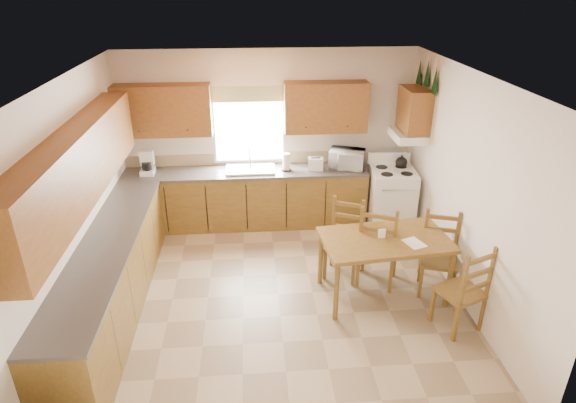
{
  "coord_description": "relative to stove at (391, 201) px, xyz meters",
  "views": [
    {
      "loc": [
        -0.28,
        -4.99,
        3.66
      ],
      "look_at": [
        0.15,
        0.3,
        1.15
      ],
      "focal_mm": 30.0,
      "sensor_mm": 36.0,
      "label": 1
    }
  ],
  "objects": [
    {
      "name": "upper_cab_left",
      "position": [
        -3.95,
        -1.75,
        1.37
      ],
      "size": [
        0.33,
        3.6,
        0.75
      ],
      "primitive_type": "cube",
      "color": "brown",
      "rests_on": "wall_left"
    },
    {
      "name": "chair_near_right",
      "position": [
        0.13,
        -2.36,
        0.05
      ],
      "size": [
        0.58,
        0.57,
        1.08
      ],
      "primitive_type": "cube",
      "rotation": [
        0.0,
        0.0,
        3.51
      ],
      "color": "brown",
      "rests_on": "floor"
    },
    {
      "name": "table_paper",
      "position": [
        -0.27,
        -1.84,
        0.33
      ],
      "size": [
        0.27,
        0.31,
        0.0
      ],
      "primitive_type": "cube",
      "rotation": [
        0.0,
        0.0,
        0.35
      ],
      "color": "white",
      "rests_on": "dining_table"
    },
    {
      "name": "counter_left",
      "position": [
        -3.81,
        -1.75,
        0.42
      ],
      "size": [
        0.63,
        3.6,
        0.04
      ],
      "primitive_type": "cube",
      "color": "#4A433F",
      "rests_on": "lower_cab_left"
    },
    {
      "name": "wall_right",
      "position": [
        0.39,
        -1.6,
        0.87
      ],
      "size": [
        4.5,
        4.5,
        0.0
      ],
      "primitive_type": "plane",
      "color": "beige",
      "rests_on": "floor"
    },
    {
      "name": "pine_decal_c",
      "position": [
        0.35,
        0.37,
        1.9
      ],
      "size": [
        0.22,
        0.22,
        0.36
      ],
      "primitive_type": "cone",
      "color": "black",
      "rests_on": "wall_right"
    },
    {
      "name": "counter_back",
      "position": [
        -2.24,
        0.35,
        0.42
      ],
      "size": [
        3.75,
        0.63,
        0.04
      ],
      "primitive_type": "cube",
      "color": "#4A433F",
      "rests_on": "lower_cab_back"
    },
    {
      "name": "chair_far_right",
      "position": [
        0.13,
        -1.69,
        0.04
      ],
      "size": [
        0.55,
        0.53,
        1.05
      ],
      "primitive_type": "cube",
      "rotation": [
        0.0,
        0.0,
        -0.31
      ],
      "color": "brown",
      "rests_on": "floor"
    },
    {
      "name": "lower_cab_back",
      "position": [
        -2.24,
        0.35,
        -0.04
      ],
      "size": [
        3.75,
        0.6,
        0.88
      ],
      "primitive_type": "cube",
      "color": "brown",
      "rests_on": "floor"
    },
    {
      "name": "chair_near_left",
      "position": [
        -0.56,
        -1.41,
        0.08
      ],
      "size": [
        0.62,
        0.61,
        1.14
      ],
      "primitive_type": "cube",
      "rotation": [
        0.0,
        0.0,
        2.73
      ],
      "color": "brown",
      "rests_on": "floor"
    },
    {
      "name": "coffeemaker",
      "position": [
        -3.71,
        0.33,
        0.6
      ],
      "size": [
        0.25,
        0.28,
        0.34
      ],
      "primitive_type": "cube",
      "rotation": [
        0.0,
        0.0,
        -0.25
      ],
      "color": "white",
      "rests_on": "counter_back"
    },
    {
      "name": "paper_towel",
      "position": [
        -1.61,
        0.32,
        0.57
      ],
      "size": [
        0.14,
        0.14,
        0.27
      ],
      "primitive_type": "cylinder",
      "rotation": [
        0.0,
        0.0,
        0.24
      ],
      "color": "white",
      "rests_on": "counter_back"
    },
    {
      "name": "backsplash",
      "position": [
        -2.24,
        0.64,
        0.53
      ],
      "size": [
        3.75,
        0.01,
        0.18
      ],
      "primitive_type": "cube",
      "color": "#9D8962",
      "rests_on": "counter_back"
    },
    {
      "name": "table_card",
      "position": [
        -0.62,
        -1.69,
        0.38
      ],
      "size": [
        0.09,
        0.03,
        0.12
      ],
      "primitive_type": "cube",
      "rotation": [
        0.0,
        0.0,
        0.09
      ],
      "color": "white",
      "rests_on": "dining_table"
    },
    {
      "name": "ceiling",
      "position": [
        -1.86,
        -1.6,
        2.22
      ],
      "size": [
        4.5,
        4.5,
        0.0
      ],
      "primitive_type": "plane",
      "color": "#975629",
      "rests_on": "floor"
    },
    {
      "name": "pine_decal_b",
      "position": [
        0.35,
        0.05,
        1.94
      ],
      "size": [
        0.22,
        0.22,
        0.36
      ],
      "primitive_type": "cone",
      "color": "black",
      "rests_on": "wall_right"
    },
    {
      "name": "chair_far_left",
      "position": [
        -0.98,
        -1.24,
        0.04
      ],
      "size": [
        0.57,
        0.56,
        1.05
      ],
      "primitive_type": "cube",
      "rotation": [
        0.0,
        0.0,
        -0.42
      ],
      "color": "brown",
      "rests_on": "floor"
    },
    {
      "name": "wall_back",
      "position": [
        -1.86,
        0.65,
        0.87
      ],
      "size": [
        4.5,
        4.5,
        0.0
      ],
      "primitive_type": "plane",
      "color": "beige",
      "rests_on": "floor"
    },
    {
      "name": "microwave",
      "position": [
        -0.66,
        0.35,
        0.58
      ],
      "size": [
        0.58,
        0.49,
        0.29
      ],
      "primitive_type": "imported",
      "rotation": [
        0.0,
        0.0,
        -0.32
      ],
      "color": "white",
      "rests_on": "counter_back"
    },
    {
      "name": "toaster",
      "position": [
        -1.15,
        0.3,
        0.53
      ],
      "size": [
        0.25,
        0.18,
        0.19
      ],
      "primitive_type": "cube",
      "rotation": [
        0.0,
        0.0,
        -0.14
      ],
      "color": "white",
      "rests_on": "counter_back"
    },
    {
      "name": "window_valance",
      "position": [
        -2.16,
        0.59,
        1.57
      ],
      "size": [
        1.19,
        0.01,
        0.24
      ],
      "primitive_type": "cube",
      "color": "#5B7D37",
      "rests_on": "wall_back"
    },
    {
      "name": "upper_cab_back_right",
      "position": [
        -1.0,
        0.48,
        1.37
      ],
      "size": [
        1.25,
        0.33,
        0.75
      ],
      "primitive_type": "cube",
      "color": "brown",
      "rests_on": "wall_back"
    },
    {
      "name": "wall_left",
      "position": [
        -4.11,
        -1.6,
        0.87
      ],
      "size": [
        4.5,
        4.5,
        0.0
      ],
      "primitive_type": "plane",
      "color": "beige",
      "rests_on": "floor"
    },
    {
      "name": "upper_cab_back_left",
      "position": [
        -3.41,
        0.48,
        1.37
      ],
      "size": [
        1.41,
        0.33,
        0.75
      ],
      "primitive_type": "cube",
      "color": "brown",
      "rests_on": "wall_back"
    },
    {
      "name": "sink_basin",
      "position": [
        -2.16,
        0.35,
        0.46
      ],
      "size": [
        0.75,
        0.45,
        0.04
      ],
      "primitive_type": "cube",
      "color": "silver",
      "rests_on": "counter_back"
    },
    {
      "name": "dining_table",
      "position": [
        -0.57,
        -1.7,
        -0.08
      ],
      "size": [
        1.59,
        1.01,
        0.81
      ],
      "primitive_type": "cube",
      "rotation": [
        0.0,
        0.0,
        0.1
      ],
      "color": "brown",
      "rests_on": "floor"
    },
    {
      "name": "lower_cab_left",
      "position": [
        -3.81,
        -1.75,
        -0.04
      ],
      "size": [
        0.6,
        3.6,
        0.88
      ],
      "primitive_type": "cube",
      "color": "brown",
      "rests_on": "floor"
    },
    {
      "name": "window_pane",
      "position": [
        -2.16,
        0.61,
        1.07
      ],
      "size": [
        1.05,
        0.01,
        1.1
      ],
      "primitive_type": "cube",
      "color": "white",
      "rests_on": "wall_back"
    },
    {
      "name": "upper_cab_stove",
      "position": [
        0.22,
        0.05,
        1.42
      ],
      "size": [
        0.33,
        0.62,
        0.62
      ],
      "primitive_type": "cube",
      "color": "brown",
      "rests_on": "wall_right"
    },
    {
      "name": "window_frame",
      "position": [
        -2.16,
        0.62,
        1.07
      ],
      "size": [
        1.13,
        0.02,
        1.18
      ],
      "primitive_type": "cube",
      "color": "white",
      "rests_on": "wall_back"
    },
    {
      "name": "range_hood",
      "position": [
        0.17,
        0.05,
        1.04
      ],
      "size": [
        0.44,
        0.62,
        0.12
      ],
      "primitive_type": "cube",
      "color": "white",
      "rests_on": "wall_right"
    },
    {
      "name": "wall_front",
      "position": [
        -1.86,
        -3.85,
        0.87
      ],
      "size": [
        4.5,
        4.5,
        0.0
      ],
      "primitive_type": "plane",
      "color": "beige",
      "rests_on": "floor"
    },
    {
      "name": "pine_decal_a",
      "position": [
        0.35,
        -0.27,
        1.9
      ],
      "size": [
        0.22,
        0.22,
        0.36
      ],
      "primitive_type": "cone",
      "color": "black",
      "rests_on": "wall_right"
    },
    {
      "name": "floor",
      "position": [
        -1.86,
        -1.6,
        -0.48
      ],
      "size": [
        4.5,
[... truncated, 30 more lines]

